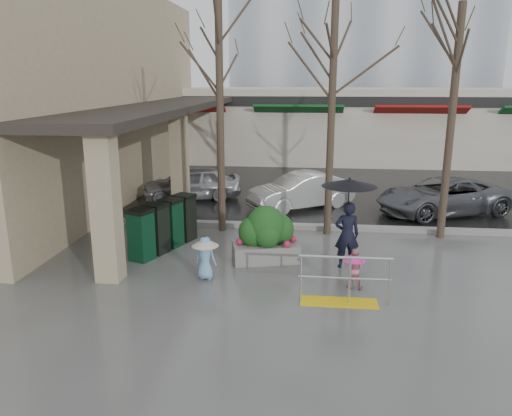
% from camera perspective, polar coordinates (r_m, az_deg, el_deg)
% --- Properties ---
extents(ground, '(120.00, 120.00, 0.00)m').
position_cam_1_polar(ground, '(11.80, 2.76, -7.97)').
color(ground, '#51514F').
rests_on(ground, ground).
extents(street_asphalt, '(120.00, 36.00, 0.01)m').
position_cam_1_polar(street_asphalt, '(33.20, 5.07, 6.70)').
color(street_asphalt, black).
rests_on(street_asphalt, ground).
extents(curb, '(120.00, 0.30, 0.15)m').
position_cam_1_polar(curb, '(15.55, 3.65, -2.08)').
color(curb, gray).
rests_on(curb, ground).
extents(near_building, '(6.00, 18.00, 8.00)m').
position_cam_1_polar(near_building, '(21.19, -21.32, 12.20)').
color(near_building, tan).
rests_on(near_building, ground).
extents(canopy_slab, '(2.80, 18.00, 0.25)m').
position_cam_1_polar(canopy_slab, '(19.67, -10.03, 11.74)').
color(canopy_slab, '#2D2823').
rests_on(canopy_slab, pillar_front).
extents(pillar_front, '(0.55, 0.55, 3.50)m').
position_cam_1_polar(pillar_front, '(11.66, -16.80, 0.18)').
color(pillar_front, tan).
rests_on(pillar_front, ground).
extents(pillar_back, '(0.55, 0.55, 3.50)m').
position_cam_1_polar(pillar_back, '(17.70, -8.73, 5.39)').
color(pillar_back, tan).
rests_on(pillar_back, ground).
extents(storefront_row, '(34.00, 6.74, 4.00)m').
position_cam_1_polar(storefront_row, '(28.99, 9.00, 9.44)').
color(storefront_row, beige).
rests_on(storefront_row, ground).
extents(handrail, '(1.90, 0.50, 1.03)m').
position_cam_1_polar(handrail, '(10.56, 9.85, -8.77)').
color(handrail, yellow).
rests_on(handrail, ground).
extents(tree_west, '(3.20, 3.20, 6.80)m').
position_cam_1_polar(tree_west, '(14.73, -4.23, 16.72)').
color(tree_west, '#382B21').
rests_on(tree_west, ground).
extents(tree_midwest, '(3.20, 3.20, 7.00)m').
position_cam_1_polar(tree_midwest, '(14.52, 8.88, 17.22)').
color(tree_midwest, '#382B21').
rests_on(tree_midwest, ground).
extents(tree_mideast, '(3.20, 3.20, 6.50)m').
position_cam_1_polar(tree_mideast, '(15.00, 21.95, 14.85)').
color(tree_mideast, '#382B21').
rests_on(tree_mideast, ground).
extents(woman, '(1.33, 1.33, 2.27)m').
position_cam_1_polar(woman, '(12.20, 10.48, -0.46)').
color(woman, black).
rests_on(woman, ground).
extents(child_pink, '(0.50, 0.50, 0.92)m').
position_cam_1_polar(child_pink, '(11.28, 11.12, -6.48)').
color(child_pink, '#D07F97').
rests_on(child_pink, ground).
extents(child_blue, '(0.63, 0.63, 1.03)m').
position_cam_1_polar(child_blue, '(11.59, -5.80, -5.16)').
color(child_blue, '#77A7D5').
rests_on(child_blue, ground).
extents(planter, '(1.81, 1.22, 1.45)m').
position_cam_1_polar(planter, '(12.65, 1.16, -3.07)').
color(planter, gray).
rests_on(planter, ground).
extents(news_boxes, '(1.39, 2.43, 1.34)m').
position_cam_1_polar(news_boxes, '(13.72, -10.48, -1.98)').
color(news_boxes, '#0D3C23').
rests_on(news_boxes, ground).
extents(car_a, '(3.97, 2.47, 1.26)m').
position_cam_1_polar(car_a, '(19.30, -7.35, 2.82)').
color(car_a, '#B0B0B5').
rests_on(car_a, ground).
extents(car_b, '(3.93, 3.21, 1.26)m').
position_cam_1_polar(car_b, '(17.92, 5.17, 1.97)').
color(car_b, silver).
rests_on(car_b, ground).
extents(car_c, '(4.99, 3.63, 1.26)m').
position_cam_1_polar(car_c, '(18.22, 20.54, 1.30)').
color(car_c, slate).
rests_on(car_c, ground).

